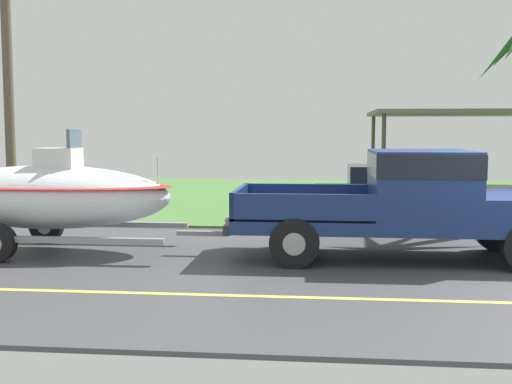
{
  "coord_description": "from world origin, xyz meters",
  "views": [
    {
      "loc": [
        -3.17,
        -10.05,
        2.17
      ],
      "look_at": [
        -4.35,
        1.4,
        1.08
      ],
      "focal_mm": 45.03,
      "sensor_mm": 36.0,
      "label": 1
    }
  ],
  "objects_px": {
    "pickup_truck_towing": "(418,199)",
    "utility_pole": "(7,53)",
    "parked_sedan_near": "(413,196)",
    "boat_on_trailer": "(46,196)",
    "carport_awning": "(467,115)"
  },
  "relations": [
    {
      "from": "boat_on_trailer",
      "to": "utility_pole",
      "type": "distance_m",
      "value": 5.62
    },
    {
      "from": "utility_pole",
      "to": "boat_on_trailer",
      "type": "bearing_deg",
      "value": -56.27
    },
    {
      "from": "pickup_truck_towing",
      "to": "boat_on_trailer",
      "type": "distance_m",
      "value": 6.55
    },
    {
      "from": "boat_on_trailer",
      "to": "carport_awning",
      "type": "bearing_deg",
      "value": 51.31
    },
    {
      "from": "boat_on_trailer",
      "to": "parked_sedan_near",
      "type": "distance_m",
      "value": 8.17
    },
    {
      "from": "parked_sedan_near",
      "to": "carport_awning",
      "type": "xyz_separation_m",
      "value": [
        2.97,
        8.37,
        2.08
      ]
    },
    {
      "from": "boat_on_trailer",
      "to": "parked_sedan_near",
      "type": "height_order",
      "value": "boat_on_trailer"
    },
    {
      "from": "pickup_truck_towing",
      "to": "utility_pole",
      "type": "relative_size",
      "value": 0.74
    },
    {
      "from": "parked_sedan_near",
      "to": "utility_pole",
      "type": "xyz_separation_m",
      "value": [
        -9.67,
        -0.2,
        3.36
      ]
    },
    {
      "from": "pickup_truck_towing",
      "to": "carport_awning",
      "type": "xyz_separation_m",
      "value": [
        3.46,
        12.5,
        1.72
      ]
    },
    {
      "from": "boat_on_trailer",
      "to": "utility_pole",
      "type": "height_order",
      "value": "utility_pole"
    },
    {
      "from": "parked_sedan_near",
      "to": "pickup_truck_towing",
      "type": "bearing_deg",
      "value": -96.78
    },
    {
      "from": "carport_awning",
      "to": "pickup_truck_towing",
      "type": "bearing_deg",
      "value": -105.48
    },
    {
      "from": "pickup_truck_towing",
      "to": "boat_on_trailer",
      "type": "height_order",
      "value": "boat_on_trailer"
    },
    {
      "from": "parked_sedan_near",
      "to": "utility_pole",
      "type": "height_order",
      "value": "utility_pole"
    }
  ]
}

